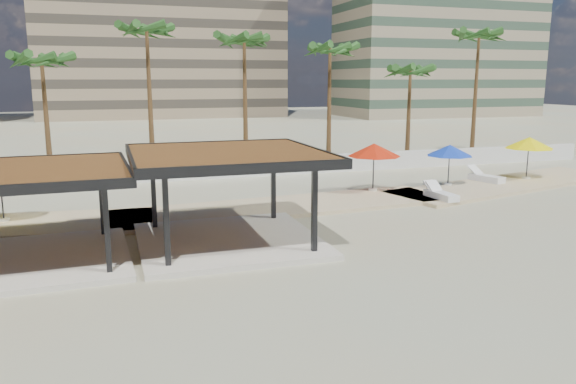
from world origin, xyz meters
The scene contains 19 objects.
ground centered at (0.00, 0.00, 0.00)m, with size 200.00×200.00×0.00m, color tan.
promenade centered at (2.00, 7.67, 0.06)m, with size 44.45×7.97×0.24m.
boundary_wall centered at (0.00, 16.00, 0.60)m, with size 56.00×0.30×1.20m, color silver.
building_mid centered at (4.00, 78.00, 14.27)m, with size 38.00×16.00×30.40m.
building_east centered at (48.00, 66.00, 17.27)m, with size 32.00×15.00×36.40m.
pavilion_central centered at (-1.75, 2.20, 2.06)m, with size 6.87×6.87×3.46m.
pavilion_west centered at (-8.35, 1.94, 1.91)m, with size 6.48×6.48×3.19m.
umbrella_c centered at (7.50, 8.78, 2.34)m, with size 3.63×3.63×2.51m.
umbrella_d centered at (12.19, 8.87, 2.12)m, with size 2.88×2.88×2.26m.
umbrella_e centered at (17.82, 9.20, 2.31)m, with size 3.58×3.58×2.48m.
lounger_b centered at (9.79, 5.85, 0.36)m, with size 0.72×2.05×0.77m.
lounger_c centered at (14.98, 9.25, 0.38)m, with size 1.28×2.32×0.84m.
lounger_d centered at (9.77, 6.02, 0.36)m, with size 0.77×2.02×0.75m.
palm_c centered at (-9.00, 18.10, 6.80)m, with size 3.00×3.00×7.88m.
palm_d centered at (-3.00, 18.90, 8.58)m, with size 3.00×3.00×9.77m.
palm_e centered at (3.00, 18.40, 8.08)m, with size 3.00×3.00×9.24m.
palm_f centered at (9.00, 18.60, 7.65)m, with size 3.00×3.00×8.78m.
palm_g centered at (15.00, 18.20, 6.33)m, with size 3.00×3.00×7.39m.
palm_h centered at (21.00, 18.80, 8.81)m, with size 3.00×3.00×10.02m.
Camera 1 is at (-5.97, -17.52, 5.95)m, focal length 35.00 mm.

